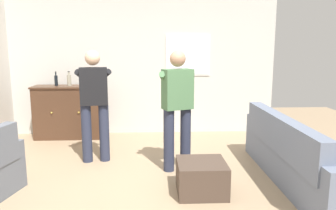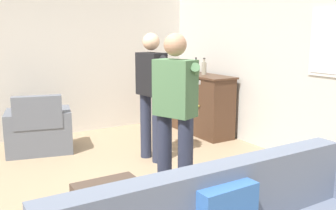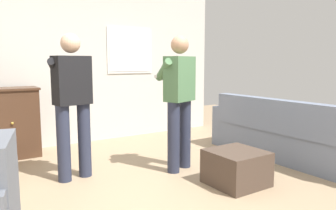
% 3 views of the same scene
% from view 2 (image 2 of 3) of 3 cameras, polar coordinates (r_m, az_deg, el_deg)
% --- Properties ---
extents(ground, '(10.40, 10.40, 0.00)m').
position_cam_2_polar(ground, '(4.15, -9.37, -13.07)').
color(ground, '#9E8466').
extents(wall_back_with_window, '(5.20, 0.15, 2.80)m').
position_cam_2_polar(wall_back_with_window, '(5.36, 17.79, 7.47)').
color(wall_back_with_window, beige).
rests_on(wall_back_with_window, ground).
extents(wall_side_left, '(0.12, 5.20, 2.80)m').
position_cam_2_polar(wall_side_left, '(6.36, -18.86, 7.85)').
color(wall_side_left, silver).
rests_on(wall_side_left, ground).
extents(armchair, '(0.83, 1.00, 0.85)m').
position_cam_2_polar(armchair, '(5.63, -19.00, -3.96)').
color(armchair, slate).
rests_on(armchair, ground).
extents(sideboard_cabinet, '(1.27, 0.49, 1.00)m').
position_cam_2_polar(sideboard_cabinet, '(6.30, 5.12, 0.14)').
color(sideboard_cabinet, '#472D1E').
rests_on(sideboard_cabinet, ground).
extents(bottle_wine_green, '(0.06, 0.06, 0.27)m').
position_cam_2_polar(bottle_wine_green, '(6.39, 4.28, 5.78)').
color(bottle_wine_green, black).
rests_on(bottle_wine_green, sideboard_cabinet).
extents(bottle_liquor_amber, '(0.08, 0.08, 0.27)m').
position_cam_2_polar(bottle_liquor_amber, '(6.19, 5.51, 5.63)').
color(bottle_liquor_amber, gray).
rests_on(bottle_liquor_amber, sideboard_cabinet).
extents(ottoman, '(0.57, 0.57, 0.38)m').
position_cam_2_polar(ottoman, '(3.37, -8.35, -15.43)').
color(ottoman, '#47382D').
rests_on(ottoman, ground).
extents(person_standing_left, '(0.55, 0.50, 1.68)m').
position_cam_2_polar(person_standing_left, '(4.89, -2.44, 2.21)').
color(person_standing_left, '#282D42').
rests_on(person_standing_left, ground).
extents(person_standing_right, '(0.52, 0.52, 1.68)m').
position_cam_2_polar(person_standing_right, '(3.67, 1.17, -0.75)').
color(person_standing_right, '#282D42').
rests_on(person_standing_right, ground).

